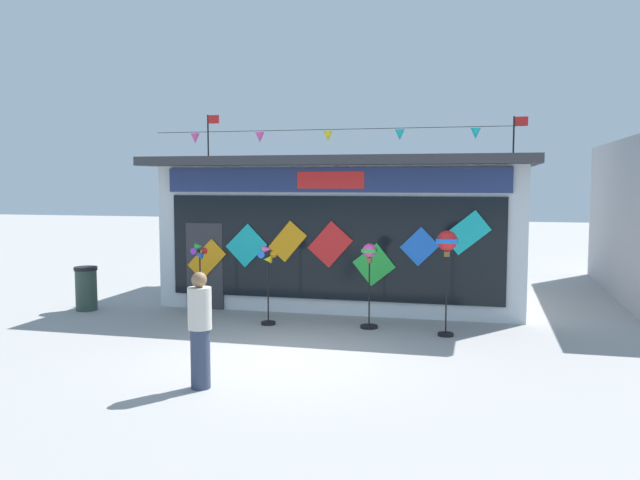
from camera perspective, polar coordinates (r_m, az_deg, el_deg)
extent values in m
plane|color=#9E9B99|center=(11.22, -3.18, -10.16)|extent=(80.00, 80.00, 0.00)
cube|color=silver|center=(16.70, 2.78, 0.64)|extent=(8.31, 4.69, 3.31)
cube|color=#333338|center=(16.29, 2.55, 6.70)|extent=(8.71, 5.44, 0.20)
cube|color=navy|center=(14.32, 0.94, 5.25)|extent=(7.65, 0.08, 0.54)
cube|color=red|center=(14.29, 0.92, 5.25)|extent=(1.50, 0.04, 0.38)
cube|color=black|center=(14.41, 0.94, -0.71)|extent=(7.48, 0.06, 2.29)
cube|color=#333338|center=(15.41, -9.98, -2.25)|extent=(0.90, 0.07, 2.00)
cube|color=orange|center=(15.31, -9.83, -1.69)|extent=(0.96, 0.03, 0.97)
cube|color=#19B7BC|center=(14.91, -6.42, -0.49)|extent=(1.00, 0.03, 1.00)
cube|color=orange|center=(14.59, -2.84, -0.12)|extent=(0.90, 0.03, 0.93)
cube|color=red|center=(14.34, 0.89, -0.39)|extent=(1.02, 0.03, 1.04)
cube|color=green|center=(14.20, 4.72, -2.16)|extent=(0.95, 0.03, 0.94)
cube|color=blue|center=(14.03, 8.66, -0.57)|extent=(0.84, 0.03, 0.84)
cube|color=#19B7BC|center=(13.95, 12.67, 0.62)|extent=(1.00, 0.03, 0.95)
cylinder|color=black|center=(14.10, 0.70, 9.60)|extent=(7.98, 0.01, 0.01)
cone|color=#EA4CA3|center=(15.09, -10.81, 8.68)|extent=(0.20, 0.20, 0.22)
cone|color=#EA4CA3|center=(14.52, -5.25, 8.89)|extent=(0.20, 0.20, 0.22)
cone|color=yellow|center=(14.09, 0.70, 9.03)|extent=(0.20, 0.20, 0.22)
cone|color=#19B7BC|center=(13.82, 6.96, 9.07)|extent=(0.20, 0.20, 0.22)
cone|color=#19B7BC|center=(13.72, 13.40, 9.00)|extent=(0.20, 0.20, 0.22)
cylinder|color=black|center=(17.87, -9.72, 8.76)|extent=(0.04, 0.04, 1.21)
cube|color=red|center=(17.84, -9.26, 10.33)|extent=(0.32, 0.02, 0.22)
cylinder|color=black|center=(16.38, 16.51, 8.57)|extent=(0.04, 0.04, 0.99)
cube|color=red|center=(16.42, 17.10, 9.85)|extent=(0.32, 0.02, 0.22)
cylinder|color=black|center=(14.43, -10.34, -6.66)|extent=(0.34, 0.34, 0.06)
cylinder|color=black|center=(14.31, -10.38, -3.88)|extent=(0.03, 0.03, 1.48)
cylinder|color=black|center=(14.17, -10.50, -0.95)|extent=(0.06, 0.04, 0.06)
cone|color=red|center=(14.13, -10.14, -0.96)|extent=(0.14, 0.15, 0.14)
cone|color=green|center=(14.16, -10.50, -0.56)|extent=(0.15, 0.14, 0.14)
cone|color=purple|center=(14.21, -10.85, -0.94)|extent=(0.14, 0.15, 0.14)
cone|color=blue|center=(14.18, -10.49, -1.33)|extent=(0.15, 0.14, 0.14)
cylinder|color=black|center=(13.71, -4.52, -7.22)|extent=(0.30, 0.30, 0.06)
cylinder|color=black|center=(13.58, -4.54, -4.32)|extent=(0.03, 0.03, 1.47)
cylinder|color=black|center=(13.44, -4.62, -1.25)|extent=(0.06, 0.04, 0.06)
cone|color=orange|center=(13.41, -4.19, -1.27)|extent=(0.15, 0.16, 0.15)
cone|color=#EA4CA3|center=(13.43, -4.62, -0.81)|extent=(0.16, 0.15, 0.15)
cone|color=blue|center=(13.47, -5.04, -1.24)|extent=(0.15, 0.16, 0.15)
cone|color=yellow|center=(13.45, -4.61, -1.70)|extent=(0.16, 0.15, 0.15)
cylinder|color=black|center=(13.38, 4.29, -7.53)|extent=(0.35, 0.35, 0.06)
cylinder|color=black|center=(13.25, 4.31, -4.61)|extent=(0.03, 0.03, 1.44)
sphere|color=#EA4CA3|center=(13.13, 4.33, -0.91)|extent=(0.28, 0.28, 0.28)
cube|color=green|center=(13.13, 4.33, -0.91)|extent=(0.29, 0.29, 0.06)
cube|color=brown|center=(13.15, 4.33, -1.78)|extent=(0.10, 0.10, 0.10)
cylinder|color=black|center=(12.91, 10.88, -8.07)|extent=(0.30, 0.30, 0.06)
cylinder|color=black|center=(12.75, 10.94, -4.61)|extent=(0.03, 0.03, 1.64)
sphere|color=red|center=(12.62, 11.01, -0.05)|extent=(0.39, 0.39, 0.39)
cube|color=blue|center=(12.62, 11.01, -0.05)|extent=(0.40, 0.40, 0.09)
cube|color=brown|center=(12.65, 10.99, -1.20)|extent=(0.10, 0.10, 0.10)
cylinder|color=#333D56|center=(9.66, -10.37, -10.12)|extent=(0.28, 0.28, 0.86)
cylinder|color=beige|center=(9.50, -10.44, -5.87)|extent=(0.34, 0.34, 0.60)
sphere|color=#8C6647|center=(9.43, -10.48, -3.42)|extent=(0.22, 0.22, 0.22)
cylinder|color=#2D4238|center=(16.02, -19.68, -4.14)|extent=(0.48, 0.48, 0.93)
cylinder|color=black|center=(15.95, -19.73, -2.35)|extent=(0.52, 0.52, 0.08)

